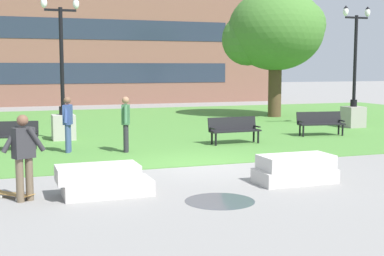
# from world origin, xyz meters

# --- Properties ---
(ground_plane) EXTENTS (140.00, 140.00, 0.00)m
(ground_plane) POSITION_xyz_m (0.00, 0.00, 0.00)
(ground_plane) COLOR gray
(grass_lawn) EXTENTS (40.00, 20.00, 0.02)m
(grass_lawn) POSITION_xyz_m (0.00, 10.00, 0.01)
(grass_lawn) COLOR #4C8438
(grass_lawn) RESTS_ON ground
(concrete_block_center) EXTENTS (1.92, 0.90, 0.64)m
(concrete_block_center) POSITION_xyz_m (-3.14, -2.42, 0.31)
(concrete_block_center) COLOR #BCB7B2
(concrete_block_center) RESTS_ON ground
(concrete_block_left) EXTENTS (1.80, 0.90, 0.64)m
(concrete_block_left) POSITION_xyz_m (1.21, -2.65, 0.31)
(concrete_block_left) COLOR #BCB7B2
(concrete_block_left) RESTS_ON ground
(person_skateboarder) EXTENTS (0.86, 0.39, 1.71)m
(person_skateboarder) POSITION_xyz_m (-4.67, -2.37, 0.97)
(person_skateboarder) COLOR brown
(person_skateboarder) RESTS_ON ground
(skateboard) EXTENTS (0.85, 0.88, 0.14)m
(skateboard) POSITION_xyz_m (-4.89, -2.05, 0.09)
(skateboard) COLOR olive
(skateboard) RESTS_ON ground
(puddle) EXTENTS (1.39, 1.39, 0.01)m
(puddle) POSITION_xyz_m (-1.06, -3.64, 0.00)
(puddle) COLOR #47515B
(puddle) RESTS_ON ground
(park_bench_near_left) EXTENTS (1.82, 0.61, 0.90)m
(park_bench_near_left) POSITION_xyz_m (2.41, 3.47, 0.54)
(park_bench_near_left) COLOR black
(park_bench_near_left) RESTS_ON grass_lawn
(park_bench_far_left) EXTENTS (1.86, 0.79, 0.90)m
(park_bench_far_left) POSITION_xyz_m (-4.88, 4.47, 0.54)
(park_bench_far_left) COLOR black
(park_bench_far_left) RESTS_ON grass_lawn
(park_bench_far_right) EXTENTS (1.86, 0.77, 0.90)m
(park_bench_far_right) POSITION_xyz_m (6.40, 4.35, 0.54)
(park_bench_far_right) COLOR black
(park_bench_far_right) RESTS_ON grass_lawn
(lamp_post_left) EXTENTS (1.32, 0.80, 5.09)m
(lamp_post_left) POSITION_xyz_m (-2.99, 6.41, 1.05)
(lamp_post_left) COLOR #ADA89E
(lamp_post_left) RESTS_ON grass_lawn
(lamp_post_right) EXTENTS (1.32, 0.80, 5.19)m
(lamp_post_right) POSITION_xyz_m (9.33, 6.30, 1.07)
(lamp_post_right) COLOR gray
(lamp_post_right) RESTS_ON grass_lawn
(tree_near_right) EXTENTS (5.20, 4.96, 6.64)m
(tree_near_right) POSITION_xyz_m (8.43, 11.91, 4.48)
(tree_near_right) COLOR #4C3823
(tree_near_right) RESTS_ON grass_lawn
(person_bystander_near_lawn) EXTENTS (0.35, 0.61, 1.71)m
(person_bystander_near_lawn) POSITION_xyz_m (-3.17, 3.41, 0.98)
(person_bystander_near_lawn) COLOR #384C7A
(person_bystander_near_lawn) RESTS_ON grass_lawn
(person_bystander_far_lawn) EXTENTS (0.34, 0.83, 1.71)m
(person_bystander_far_lawn) POSITION_xyz_m (-1.48, 2.88, 0.98)
(person_bystander_far_lawn) COLOR #28282D
(person_bystander_far_lawn) RESTS_ON grass_lawn
(building_facade_distant) EXTENTS (31.96, 1.03, 9.82)m
(building_facade_distant) POSITION_xyz_m (-1.19, 24.50, 4.90)
(building_facade_distant) COLOR brown
(building_facade_distant) RESTS_ON ground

